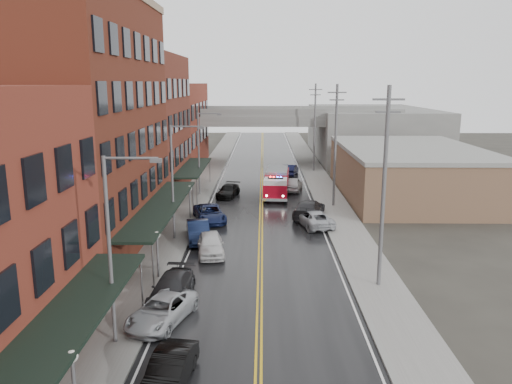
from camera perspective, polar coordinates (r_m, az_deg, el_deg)
name	(u,v)px	position (r m, az deg, el deg)	size (l,w,h in m)	color
road	(261,220)	(45.10, 0.58, -3.17)	(11.00, 160.00, 0.02)	black
sidewalk_left	(180,219)	(45.70, -8.63, -3.02)	(3.00, 160.00, 0.15)	slate
sidewalk_right	(342,219)	(45.64, 9.80, -3.09)	(3.00, 160.00, 0.15)	slate
curb_left	(199,219)	(45.46, -6.57, -3.05)	(0.30, 160.00, 0.15)	gray
curb_right	(324,219)	(45.41, 7.74, -3.09)	(0.30, 160.00, 0.15)	gray
brick_building_b	(79,126)	(38.98, -19.55, 7.10)	(9.00, 20.00, 18.00)	#501F15
brick_building_c	(139,126)	(55.79, -13.26, 7.33)	(9.00, 15.00, 15.00)	maroon
brick_building_far	(169,126)	(72.96, -9.90, 7.41)	(9.00, 20.00, 12.00)	maroon
tan_building	(409,173)	(56.56, 17.08, 2.06)	(14.00, 22.00, 5.00)	brown
right_far_block	(370,132)	(85.71, 12.92, 6.66)	(18.00, 30.00, 8.00)	slate
awning_0	(63,326)	(21.13, -21.21, -14.11)	(2.60, 16.00, 3.09)	black
awning_1	(162,206)	(38.35, -10.73, -1.60)	(2.60, 18.00, 3.09)	black
awning_2	(193,168)	(55.25, -7.16, 2.79)	(2.60, 13.00, 3.09)	black
globe_lamp_0	(73,372)	(19.45, -20.18, -18.73)	(0.44, 0.44, 3.12)	#59595B
globe_lamp_1	(157,244)	(31.73, -11.23, -5.86)	(0.44, 0.44, 3.12)	#59595B
globe_lamp_2	(190,195)	(45.02, -7.59, -0.29)	(0.44, 0.44, 3.12)	#59595B
street_lamp_0	(114,239)	(23.52, -15.89, -5.24)	(2.64, 0.22, 9.00)	#59595B
street_lamp_1	(175,175)	(38.67, -9.20, 1.91)	(2.64, 0.22, 9.00)	#59595B
street_lamp_2	(201,148)	(54.31, -6.31, 4.99)	(2.64, 0.22, 9.00)	#59595B
utility_pole_0	(384,185)	(29.87, 14.41, 0.78)	(1.80, 0.24, 12.00)	#59595B
utility_pole_1	(335,144)	(49.29, 9.06, 5.48)	(1.80, 0.24, 12.00)	#59595B
utility_pole_2	(315,126)	(69.05, 6.73, 7.49)	(1.80, 0.24, 12.00)	#59595B
overpass	(262,124)	(75.69, 0.71, 7.76)	(40.00, 10.00, 7.50)	slate
fire_truck	(277,182)	(53.99, 2.38, 1.09)	(3.58, 7.95, 2.84)	maroon
parked_car_left_1	(170,371)	(21.78, -9.86, -19.47)	(1.46, 4.19, 1.38)	black
parked_car_left_2	(162,310)	(26.78, -10.68, -13.14)	(2.24, 4.85, 1.35)	#A9ACB1
parked_car_left_3	(172,288)	(29.19, -9.62, -10.79)	(2.00, 4.91, 1.43)	#242426
parked_car_left_4	(210,244)	(36.13, -5.24, -5.95)	(1.84, 4.58, 1.56)	silver
parked_car_left_5	(198,231)	(39.22, -6.62, -4.49)	(1.65, 4.73, 1.56)	#0E1834
parked_car_left_6	(210,214)	(44.55, -5.33, -2.46)	(2.43, 5.26, 1.46)	#111A41
parked_car_left_7	(228,191)	(54.01, -3.19, 0.14)	(1.86, 4.57, 1.33)	black
parked_car_right_0	(314,218)	(43.18, 6.64, -3.02)	(2.32, 5.03, 1.40)	#ACAFB4
parked_car_right_1	(309,209)	(45.99, 6.07, -1.90)	(2.29, 5.63, 1.63)	black
parked_car_right_2	(293,184)	(56.98, 4.26, 0.90)	(1.86, 4.63, 1.58)	silver
parked_car_right_3	(290,170)	(66.72, 3.96, 2.55)	(1.56, 4.46, 1.47)	black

